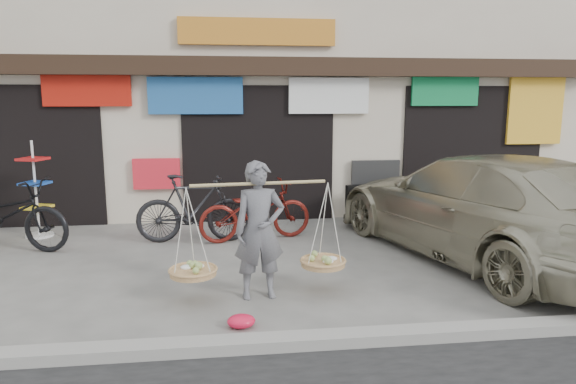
{
  "coord_description": "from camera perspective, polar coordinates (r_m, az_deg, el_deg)",
  "views": [
    {
      "loc": [
        -0.67,
        -6.72,
        2.44
      ],
      "look_at": [
        0.27,
        0.9,
        1.04
      ],
      "focal_mm": 32.0,
      "sensor_mm": 36.0,
      "label": 1
    }
  ],
  "objects": [
    {
      "name": "ground",
      "position": [
        7.18,
        -1.3,
        -9.56
      ],
      "size": [
        70.0,
        70.0,
        0.0
      ],
      "primitive_type": "plane",
      "color": "slate",
      "rests_on": "ground"
    },
    {
      "name": "kerb",
      "position": [
        5.33,
        0.95,
        -16.23
      ],
      "size": [
        70.0,
        0.25,
        0.12
      ],
      "primitive_type": "cube",
      "color": "gray",
      "rests_on": "ground"
    },
    {
      "name": "shophouse_block",
      "position": [
        13.19,
        -4.26,
        14.67
      ],
      "size": [
        14.0,
        6.32,
        7.0
      ],
      "color": "beige",
      "rests_on": "ground"
    },
    {
      "name": "street_vendor",
      "position": [
        6.32,
        -3.18,
        -4.84
      ],
      "size": [
        2.18,
        0.72,
        1.71
      ],
      "rotation": [
        0.0,
        0.0,
        0.1
      ],
      "color": "slate",
      "rests_on": "ground"
    },
    {
      "name": "bike_0",
      "position": [
        9.51,
        -29.01,
        -2.22
      ],
      "size": [
        2.37,
        1.35,
        1.18
      ],
      "primitive_type": "imported",
      "rotation": [
        0.0,
        0.0,
        1.3
      ],
      "color": "black",
      "rests_on": "ground"
    },
    {
      "name": "bike_1",
      "position": [
        8.93,
        -10.43,
        -1.81
      ],
      "size": [
        1.98,
        0.61,
        1.18
      ],
      "primitive_type": "imported",
      "rotation": [
        0.0,
        0.0,
        1.54
      ],
      "color": "black",
      "rests_on": "ground"
    },
    {
      "name": "bike_2",
      "position": [
        8.95,
        -3.65,
        -2.09
      ],
      "size": [
        2.09,
        1.11,
        1.05
      ],
      "primitive_type": "imported",
      "rotation": [
        0.0,
        0.0,
        1.79
      ],
      "color": "#5B140F",
      "rests_on": "ground"
    },
    {
      "name": "suv",
      "position": [
        8.45,
        20.49,
        -1.45
      ],
      "size": [
        3.72,
        6.02,
        1.63
      ],
      "rotation": [
        0.0,
        0.0,
        3.42
      ],
      "color": "#A9A388",
      "rests_on": "ground"
    },
    {
      "name": "display_rack",
      "position": [
        10.15,
        -26.17,
        -0.65
      ],
      "size": [
        0.52,
        0.52,
        1.73
      ],
      "rotation": [
        0.0,
        0.0,
        -0.34
      ],
      "color": "silver",
      "rests_on": "ground"
    },
    {
      "name": "red_bag",
      "position": [
        5.75,
        -5.22,
        -14.11
      ],
      "size": [
        0.31,
        0.25,
        0.14
      ],
      "primitive_type": "ellipsoid",
      "color": "red",
      "rests_on": "ground"
    }
  ]
}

